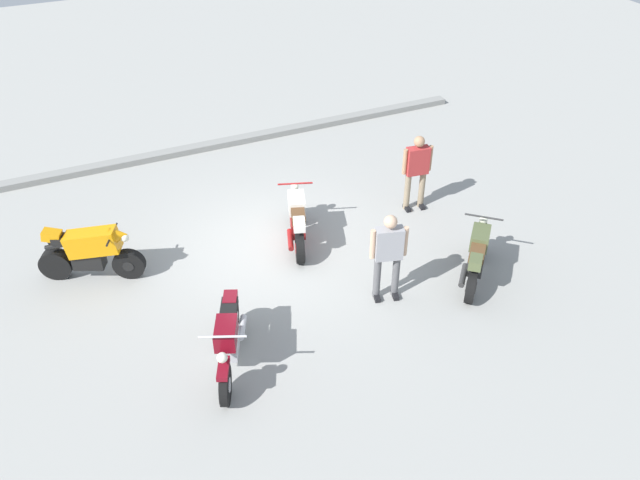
{
  "coord_description": "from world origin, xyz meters",
  "views": [
    {
      "loc": [
        -3.31,
        -9.75,
        7.6
      ],
      "look_at": [
        0.57,
        -1.11,
        0.75
      ],
      "focal_mm": 35.93,
      "sensor_mm": 36.0,
      "label": 1
    }
  ],
  "objects_px": {
    "motorcycle_maroon_cruiser": "(229,340)",
    "person_in_red_shirt": "(417,168)",
    "motorcycle_olive_vintage": "(476,257)",
    "person_in_gray_shirt": "(388,251)",
    "motorcycle_cream_vintage": "(297,221)",
    "motorcycle_orange_sportbike": "(90,251)"
  },
  "relations": [
    {
      "from": "person_in_gray_shirt",
      "to": "person_in_red_shirt",
      "type": "bearing_deg",
      "value": 154.76
    },
    {
      "from": "motorcycle_maroon_cruiser",
      "to": "person_in_red_shirt",
      "type": "relative_size",
      "value": 1.16
    },
    {
      "from": "motorcycle_cream_vintage",
      "to": "motorcycle_maroon_cruiser",
      "type": "bearing_deg",
      "value": 158.39
    },
    {
      "from": "motorcycle_orange_sportbike",
      "to": "motorcycle_maroon_cruiser",
      "type": "relative_size",
      "value": 0.94
    },
    {
      "from": "motorcycle_orange_sportbike",
      "to": "person_in_red_shirt",
      "type": "xyz_separation_m",
      "value": [
        6.67,
        -0.36,
        0.38
      ]
    },
    {
      "from": "motorcycle_olive_vintage",
      "to": "motorcycle_orange_sportbike",
      "type": "bearing_deg",
      "value": 107.26
    },
    {
      "from": "motorcycle_cream_vintage",
      "to": "person_in_gray_shirt",
      "type": "relative_size",
      "value": 1.1
    },
    {
      "from": "motorcycle_cream_vintage",
      "to": "person_in_red_shirt",
      "type": "xyz_separation_m",
      "value": [
        2.78,
        0.13,
        0.49
      ]
    },
    {
      "from": "motorcycle_orange_sportbike",
      "to": "motorcycle_cream_vintage",
      "type": "xyz_separation_m",
      "value": [
        3.89,
        -0.49,
        -0.11
      ]
    },
    {
      "from": "motorcycle_maroon_cruiser",
      "to": "person_in_gray_shirt",
      "type": "height_order",
      "value": "person_in_gray_shirt"
    },
    {
      "from": "motorcycle_maroon_cruiser",
      "to": "person_in_red_shirt",
      "type": "xyz_separation_m",
      "value": [
        5.03,
        2.79,
        0.45
      ]
    },
    {
      "from": "motorcycle_olive_vintage",
      "to": "person_in_gray_shirt",
      "type": "distance_m",
      "value": 1.84
    },
    {
      "from": "motorcycle_maroon_cruiser",
      "to": "motorcycle_olive_vintage",
      "type": "bearing_deg",
      "value": 115.34
    },
    {
      "from": "motorcycle_olive_vintage",
      "to": "person_in_gray_shirt",
      "type": "relative_size",
      "value": 0.91
    },
    {
      "from": "motorcycle_maroon_cruiser",
      "to": "motorcycle_cream_vintage",
      "type": "bearing_deg",
      "value": 162.4
    },
    {
      "from": "person_in_red_shirt",
      "to": "motorcycle_cream_vintage",
      "type": "bearing_deg",
      "value": -79.55
    },
    {
      "from": "motorcycle_cream_vintage",
      "to": "person_in_red_shirt",
      "type": "bearing_deg",
      "value": -68.6
    },
    {
      "from": "motorcycle_orange_sportbike",
      "to": "motorcycle_olive_vintage",
      "type": "xyz_separation_m",
      "value": [
        6.44,
        -2.92,
        -0.11
      ]
    },
    {
      "from": "motorcycle_olive_vintage",
      "to": "motorcycle_cream_vintage",
      "type": "bearing_deg",
      "value": 88.01
    },
    {
      "from": "motorcycle_cream_vintage",
      "to": "person_in_red_shirt",
      "type": "height_order",
      "value": "person_in_red_shirt"
    },
    {
      "from": "motorcycle_orange_sportbike",
      "to": "motorcycle_maroon_cruiser",
      "type": "height_order",
      "value": "motorcycle_orange_sportbike"
    },
    {
      "from": "motorcycle_maroon_cruiser",
      "to": "person_in_red_shirt",
      "type": "height_order",
      "value": "person_in_red_shirt"
    }
  ]
}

